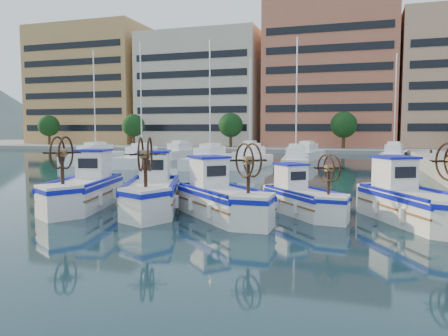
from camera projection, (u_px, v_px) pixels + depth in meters
ground at (184, 216)px, 17.20m from camera, size 300.00×300.00×0.00m
waterfront at (379, 85)px, 75.28m from camera, size 180.00×40.00×25.60m
yacht_marina at (259, 158)px, 44.57m from camera, size 41.26×22.06×11.50m
fishing_boat_a at (85, 187)px, 19.30m from camera, size 3.13×5.24×3.17m
fishing_boat_b at (152, 190)px, 18.53m from camera, size 3.60×5.22×3.15m
fishing_boat_c at (221, 196)px, 17.02m from camera, size 4.58×4.56×2.96m
fishing_boat_d at (303, 197)px, 17.75m from camera, size 3.73×4.02×2.52m
fishing_boat_e at (411, 200)px, 16.02m from camera, size 3.93×5.01×3.03m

